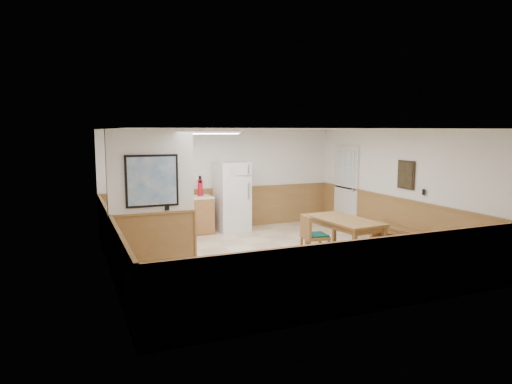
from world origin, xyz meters
name	(u,v)px	position (x,y,z in m)	size (l,w,h in m)	color
ground	(271,258)	(0.00, 0.00, 0.00)	(6.00, 6.00, 0.00)	beige
ceiling	(272,129)	(0.00, 0.00, 2.50)	(6.00, 6.00, 0.02)	white
back_wall	(222,179)	(0.00, 3.00, 1.25)	(6.00, 0.02, 2.50)	white
right_wall	(397,187)	(3.00, 0.00, 1.25)	(0.02, 6.00, 2.50)	white
left_wall	(108,204)	(-3.00, 0.00, 1.25)	(0.02, 6.00, 2.50)	white
wainscot_back	(223,209)	(0.00, 2.98, 0.50)	(6.00, 0.04, 1.00)	#9C6C3E
wainscot_right	(395,221)	(2.98, 0.00, 0.50)	(0.04, 6.00, 1.00)	#9C6C3E
wainscot_left	(112,248)	(-2.98, 0.00, 0.50)	(0.04, 6.00, 1.00)	#9C6C3E
partition_wall	(152,201)	(-2.25, 0.19, 1.23)	(1.50, 0.20, 2.50)	white
kitchen_counter	(179,216)	(-1.21, 2.68, 0.46)	(2.20, 0.61, 1.00)	#AA713C
exterior_door	(346,187)	(2.96, 1.90, 1.05)	(0.07, 1.02, 2.15)	silver
kitchen_window	(137,170)	(-2.10, 2.98, 1.55)	(0.80, 0.04, 1.00)	silver
wall_painting	(406,175)	(2.97, -0.30, 1.55)	(0.04, 0.50, 0.60)	black
fluorescent_fixture	(211,132)	(-0.80, 1.30, 2.45)	(1.20, 0.30, 0.09)	silver
refrigerator	(232,197)	(0.13, 2.63, 0.85)	(0.79, 0.74, 1.71)	white
dining_table	(344,224)	(1.37, -0.43, 0.65)	(0.95, 1.70, 0.75)	olive
dining_bench	(403,233)	(2.80, -0.49, 0.35)	(0.52, 1.67, 0.45)	olive
dining_chair	(311,233)	(0.69, -0.33, 0.49)	(0.68, 0.50, 0.85)	olive
fire_extinguisher	(200,187)	(-0.66, 2.71, 1.12)	(0.13, 0.13, 0.49)	red
soap_bottle	(139,195)	(-2.12, 2.69, 1.00)	(0.06, 0.06, 0.19)	#198929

